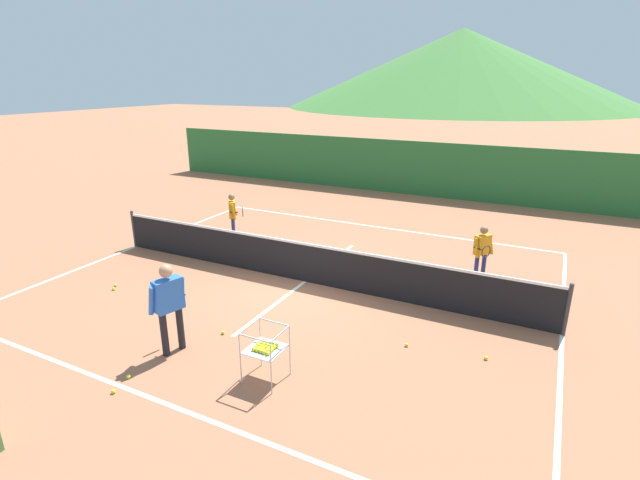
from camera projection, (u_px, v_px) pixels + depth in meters
The scene contains 20 objects.
ground_plane at pixel (305, 281), 11.27m from camera, with size 120.00×120.00×0.00m, color #A86647.
line_baseline_near at pixel (152, 398), 7.16m from camera, with size 10.99×0.08×0.01m, color white.
line_baseline_far at pixel (377, 227), 15.40m from camera, with size 10.99×0.08×0.01m, color white.
line_sideline_west at pixel (136, 246), 13.61m from camera, with size 0.08×9.74×0.01m, color white.
line_sideline_east at pixel (562, 335), 8.93m from camera, with size 0.08×9.74×0.01m, color white.
line_service_center at pixel (305, 281), 11.27m from camera, with size 0.08×5.69×0.01m, color white.
tennis_net at pixel (305, 262), 11.11m from camera, with size 11.09×0.08×1.05m.
instructor at pixel (169, 300), 8.09m from camera, with size 0.44×0.82×1.64m.
student_0 at pixel (233, 212), 14.00m from camera, with size 0.67×0.54×1.38m.
student_1 at pixel (482, 248), 11.08m from camera, with size 0.45×0.72×1.34m.
ball_cart at pixel (265, 347), 7.44m from camera, with size 0.58×0.58×0.90m.
tennis_ball_0 at pixel (115, 285), 10.99m from camera, with size 0.07×0.07×0.07m, color yellow.
tennis_ball_1 at pixel (128, 377), 7.63m from camera, with size 0.07×0.07×0.07m, color yellow.
tennis_ball_2 at pixel (407, 345), 8.54m from camera, with size 0.07×0.07×0.07m, color yellow.
tennis_ball_3 at pixel (486, 358), 8.14m from camera, with size 0.07×0.07×0.07m, color yellow.
tennis_ball_4 at pixel (114, 289), 10.80m from camera, with size 0.07×0.07×0.07m, color yellow.
tennis_ball_5 at pixel (113, 391), 7.27m from camera, with size 0.07×0.07×0.07m, color yellow.
tennis_ball_6 at pixel (223, 332), 8.95m from camera, with size 0.07×0.07×0.07m, color yellow.
windscreen_fence at pixel (420, 169), 19.21m from camera, with size 24.18×0.08×2.18m, color #286B33.
hill_0 at pixel (461, 68), 76.92m from camera, with size 55.78×55.78×12.07m, color #427A38.
Camera 1 is at (4.97, -9.08, 4.58)m, focal length 26.71 mm.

